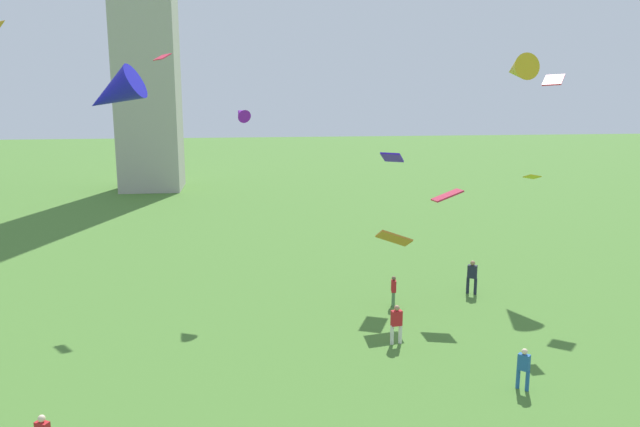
# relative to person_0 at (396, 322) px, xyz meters

# --- Properties ---
(person_0) EXTENTS (0.54, 0.34, 1.75)m
(person_0) POSITION_rel_person_0_xyz_m (0.00, 0.00, 0.00)
(person_0) COLOR silver
(person_0) RESTS_ON ground_plane
(person_1) EXTENTS (0.55, 0.48, 1.84)m
(person_1) POSITION_rel_person_0_xyz_m (5.49, 6.04, 0.05)
(person_1) COLOR #1E2333
(person_1) RESTS_ON ground_plane
(person_2) EXTENTS (0.28, 0.48, 1.55)m
(person_2) POSITION_rel_person_0_xyz_m (0.93, 4.69, -0.11)
(person_2) COLOR #51754C
(person_2) RESTS_ON ground_plane
(person_4) EXTENTS (0.47, 0.46, 1.60)m
(person_4) POSITION_rel_person_0_xyz_m (3.69, -4.61, -0.08)
(person_4) COLOR #235693
(person_4) RESTS_ON ground_plane
(kite_flying_0) EXTENTS (1.79, 2.54, 1.87)m
(kite_flying_0) POSITION_rel_person_0_xyz_m (9.81, 11.88, 10.83)
(kite_flying_0) COLOR gold
(kite_flying_1) EXTENTS (1.56, 1.69, 0.64)m
(kite_flying_1) POSITION_rel_person_0_xyz_m (10.21, 8.04, 10.21)
(kite_flying_1) COLOR #F13852
(kite_flying_3) EXTENTS (1.07, 1.14, 0.40)m
(kite_flying_3) POSITION_rel_person_0_xyz_m (-10.72, 10.92, 11.43)
(kite_flying_3) COLOR #EF2A49
(kite_flying_4) EXTENTS (1.10, 1.36, 0.98)m
(kite_flying_4) POSITION_rel_person_0_xyz_m (-6.53, 9.45, 8.45)
(kite_flying_4) COLOR purple
(kite_flying_5) EXTENTS (1.65, 1.04, 1.09)m
(kite_flying_5) POSITION_rel_person_0_xyz_m (0.63, 3.54, 2.82)
(kite_flying_5) COLOR #BD7021
(kite_flying_7) EXTENTS (0.57, 0.76, 0.35)m
(kite_flying_7) POSITION_rel_person_0_xyz_m (6.75, 2.37, 5.85)
(kite_flying_7) COLOR gold
(kite_flying_8) EXTENTS (1.53, 1.74, 0.67)m
(kite_flying_8) POSITION_rel_person_0_xyz_m (1.46, 8.00, 6.15)
(kite_flying_8) COLOR #3513CF
(kite_flying_10) EXTENTS (2.77, 1.97, 2.27)m
(kite_flying_10) POSITION_rel_person_0_xyz_m (-11.30, 0.37, 9.68)
(kite_flying_10) COLOR #1715B3
(kite_flying_11) EXTENTS (1.43, 1.10, 0.64)m
(kite_flying_11) POSITION_rel_person_0_xyz_m (3.59, 4.90, 4.59)
(kite_flying_11) COLOR #B9223B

